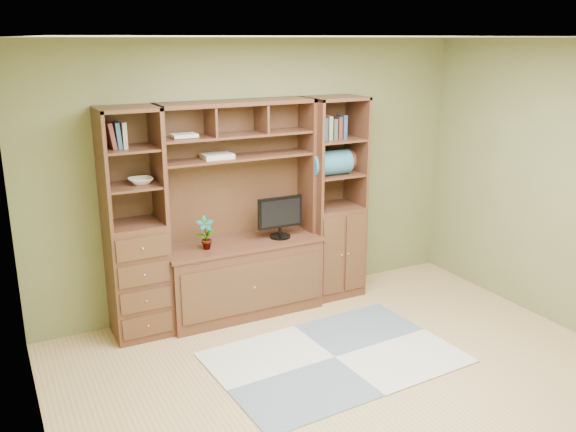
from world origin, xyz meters
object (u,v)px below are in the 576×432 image
left_tower (135,226)px  monitor (280,210)px  right_tower (334,199)px  center_hutch (242,212)px

left_tower → monitor: left_tower is taller
right_tower → monitor: bearing=-173.4°
center_hutch → monitor: bearing=-5.3°
left_tower → right_tower: size_ratio=1.00×
right_tower → monitor: 0.65m
right_tower → monitor: right_tower is taller
center_hutch → monitor: (0.38, -0.03, -0.02)m
center_hutch → right_tower: same height
center_hutch → left_tower: (-1.00, 0.04, 0.00)m
right_tower → left_tower: bearing=180.0°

